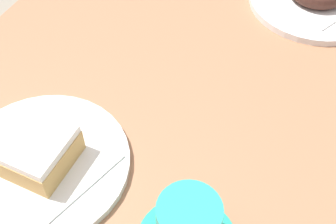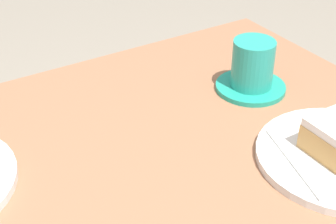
# 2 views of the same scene
# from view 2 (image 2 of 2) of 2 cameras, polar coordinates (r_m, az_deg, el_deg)

# --- Properties ---
(coffee_cup) EXTENTS (0.12, 0.12, 0.09)m
(coffee_cup) POSITION_cam_2_polar(r_m,az_deg,el_deg) (0.88, 9.42, 4.83)
(coffee_cup) COLOR teal
(coffee_cup) RESTS_ON table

